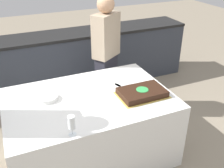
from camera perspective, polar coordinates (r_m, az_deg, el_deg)
name	(u,v)px	position (r m, az deg, el deg)	size (l,w,h in m)	color
ground_plane	(91,153)	(3.12, -4.52, -14.75)	(14.00, 14.00, 0.00)	gray
back_counter	(55,63)	(4.22, -12.26, 4.42)	(4.40, 0.58, 0.92)	#333842
dining_table	(90,127)	(2.88, -4.80, -9.31)	(1.68, 1.13, 0.75)	white
cake	(142,92)	(2.70, 6.56, -1.84)	(0.50, 0.34, 0.07)	gold
plate_stack	(48,98)	(2.69, -13.83, -2.93)	(0.21, 0.21, 0.04)	white
wine_glass	(71,123)	(2.13, -8.81, -8.36)	(0.07, 0.07, 0.18)	white
side_plate_near_cake	(122,83)	(2.92, 2.21, 0.15)	(0.17, 0.17, 0.00)	white
side_plate_right_edge	(113,87)	(2.84, 0.30, -0.69)	(0.17, 0.17, 0.00)	white
person_cutting_cake	(106,55)	(3.45, -1.26, 6.31)	(0.42, 0.37, 1.59)	#282833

